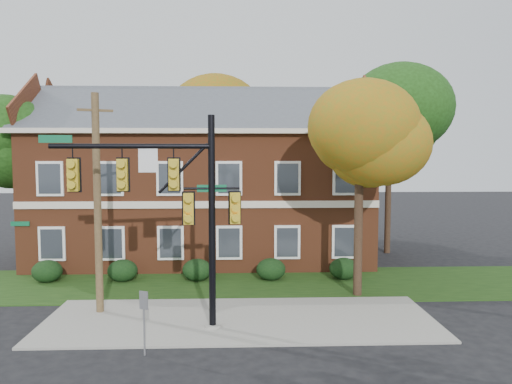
{
  "coord_description": "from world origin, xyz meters",
  "views": [
    {
      "loc": [
        -0.08,
        -16.6,
        6.04
      ],
      "look_at": [
        0.65,
        3.0,
        4.51
      ],
      "focal_mm": 35.0,
      "sensor_mm": 36.0,
      "label": 1
    }
  ],
  "objects_px": {
    "apartment_building": "(204,172)",
    "hedge_far_left": "(47,271)",
    "sign_post": "(144,312)",
    "tree_near_right": "(366,138)",
    "hedge_far_right": "(344,269)",
    "tree_right_rear": "(396,118)",
    "hedge_center": "(197,270)",
    "hedge_right": "(271,269)",
    "tree_far_rear": "(229,114)",
    "tree_left_rear": "(21,141)",
    "hedge_left": "(123,271)",
    "utility_pole": "(98,203)"
  },
  "relations": [
    {
      "from": "hedge_center",
      "to": "apartment_building",
      "type": "bearing_deg",
      "value": 90.0
    },
    {
      "from": "apartment_building",
      "to": "tree_right_rear",
      "type": "relative_size",
      "value": 1.77
    },
    {
      "from": "tree_left_rear",
      "to": "hedge_far_right",
      "type": "bearing_deg",
      "value": -13.89
    },
    {
      "from": "hedge_left",
      "to": "tree_right_rear",
      "type": "bearing_deg",
      "value": 22.42
    },
    {
      "from": "hedge_center",
      "to": "tree_left_rear",
      "type": "bearing_deg",
      "value": 156.96
    },
    {
      "from": "apartment_building",
      "to": "tree_left_rear",
      "type": "relative_size",
      "value": 2.12
    },
    {
      "from": "hedge_far_left",
      "to": "hedge_center",
      "type": "bearing_deg",
      "value": 0.0
    },
    {
      "from": "hedge_left",
      "to": "tree_far_rear",
      "type": "distance_m",
      "value": 16.25
    },
    {
      "from": "tree_far_rear",
      "to": "hedge_right",
      "type": "bearing_deg",
      "value": -80.64
    },
    {
      "from": "sign_post",
      "to": "hedge_far_right",
      "type": "bearing_deg",
      "value": 70.74
    },
    {
      "from": "apartment_building",
      "to": "hedge_far_left",
      "type": "xyz_separation_m",
      "value": [
        -7.0,
        -5.25,
        -4.46
      ]
    },
    {
      "from": "apartment_building",
      "to": "sign_post",
      "type": "distance_m",
      "value": 14.45
    },
    {
      "from": "hedge_far_right",
      "to": "tree_right_rear",
      "type": "distance_m",
      "value": 10.66
    },
    {
      "from": "apartment_building",
      "to": "hedge_right",
      "type": "xyz_separation_m",
      "value": [
        3.5,
        -5.25,
        -4.46
      ]
    },
    {
      "from": "tree_near_right",
      "to": "tree_right_rear",
      "type": "distance_m",
      "value": 9.94
    },
    {
      "from": "apartment_building",
      "to": "hedge_center",
      "type": "height_order",
      "value": "apartment_building"
    },
    {
      "from": "hedge_left",
      "to": "hedge_center",
      "type": "distance_m",
      "value": 3.5
    },
    {
      "from": "utility_pole",
      "to": "sign_post",
      "type": "xyz_separation_m",
      "value": [
        2.4,
        -4.0,
        -2.85
      ]
    },
    {
      "from": "hedge_far_right",
      "to": "tree_left_rear",
      "type": "bearing_deg",
      "value": 166.11
    },
    {
      "from": "apartment_building",
      "to": "tree_left_rear",
      "type": "xyz_separation_m",
      "value": [
        -9.73,
        -1.12,
        1.69
      ]
    },
    {
      "from": "hedge_right",
      "to": "tree_far_rear",
      "type": "xyz_separation_m",
      "value": [
        -2.16,
        13.09,
        8.32
      ]
    },
    {
      "from": "tree_left_rear",
      "to": "tree_right_rear",
      "type": "distance_m",
      "value": 21.19
    },
    {
      "from": "hedge_far_left",
      "to": "tree_left_rear",
      "type": "xyz_separation_m",
      "value": [
        -2.73,
        4.14,
        6.16
      ]
    },
    {
      "from": "hedge_far_right",
      "to": "hedge_right",
      "type": "bearing_deg",
      "value": 180.0
    },
    {
      "from": "apartment_building",
      "to": "tree_near_right",
      "type": "bearing_deg",
      "value": -48.23
    },
    {
      "from": "hedge_right",
      "to": "sign_post",
      "type": "distance_m",
      "value": 9.77
    },
    {
      "from": "hedge_far_left",
      "to": "tree_near_right",
      "type": "relative_size",
      "value": 0.16
    },
    {
      "from": "hedge_right",
      "to": "tree_far_rear",
      "type": "relative_size",
      "value": 0.12
    },
    {
      "from": "hedge_center",
      "to": "hedge_right",
      "type": "distance_m",
      "value": 3.5
    },
    {
      "from": "hedge_right",
      "to": "hedge_far_right",
      "type": "bearing_deg",
      "value": 0.0
    },
    {
      "from": "hedge_far_left",
      "to": "tree_left_rear",
      "type": "height_order",
      "value": "tree_left_rear"
    },
    {
      "from": "hedge_right",
      "to": "sign_post",
      "type": "relative_size",
      "value": 0.72
    },
    {
      "from": "hedge_center",
      "to": "tree_far_rear",
      "type": "distance_m",
      "value": 15.57
    },
    {
      "from": "apartment_building",
      "to": "sign_post",
      "type": "relative_size",
      "value": 9.61
    },
    {
      "from": "hedge_right",
      "to": "hedge_far_left",
      "type": "bearing_deg",
      "value": 180.0
    },
    {
      "from": "tree_right_rear",
      "to": "tree_far_rear",
      "type": "distance_m",
      "value": 12.2
    },
    {
      "from": "hedge_right",
      "to": "tree_left_rear",
      "type": "xyz_separation_m",
      "value": [
        -13.23,
        4.14,
        6.16
      ]
    },
    {
      "from": "hedge_center",
      "to": "tree_right_rear",
      "type": "bearing_deg",
      "value": 28.37
    },
    {
      "from": "hedge_far_left",
      "to": "hedge_left",
      "type": "bearing_deg",
      "value": 0.0
    },
    {
      "from": "apartment_building",
      "to": "hedge_far_left",
      "type": "height_order",
      "value": "apartment_building"
    },
    {
      "from": "sign_post",
      "to": "tree_near_right",
      "type": "bearing_deg",
      "value": 58.8
    },
    {
      "from": "hedge_far_left",
      "to": "tree_right_rear",
      "type": "bearing_deg",
      "value": 18.45
    },
    {
      "from": "tree_right_rear",
      "to": "sign_post",
      "type": "distance_m",
      "value": 20.35
    },
    {
      "from": "hedge_left",
      "to": "sign_post",
      "type": "distance_m",
      "value": 9.12
    },
    {
      "from": "hedge_center",
      "to": "hedge_far_right",
      "type": "height_order",
      "value": "same"
    },
    {
      "from": "hedge_center",
      "to": "hedge_far_right",
      "type": "bearing_deg",
      "value": 0.0
    },
    {
      "from": "hedge_right",
      "to": "hedge_far_right",
      "type": "relative_size",
      "value": 1.0
    },
    {
      "from": "hedge_center",
      "to": "hedge_right",
      "type": "height_order",
      "value": "same"
    },
    {
      "from": "hedge_far_left",
      "to": "tree_far_rear",
      "type": "distance_m",
      "value": 17.61
    },
    {
      "from": "hedge_far_right",
      "to": "tree_right_rear",
      "type": "height_order",
      "value": "tree_right_rear"
    }
  ]
}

